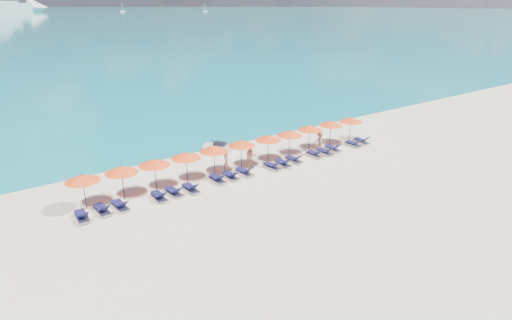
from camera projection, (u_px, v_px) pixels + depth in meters
ground at (282, 190)px, 28.44m from camera, size 1400.00×1400.00×0.00m
sailboat_near at (123, 11)px, 523.72m from camera, size 5.75×1.92×10.54m
sailboat_far at (205, 11)px, 543.95m from camera, size 5.53×1.84×10.14m
jetski at (218, 148)px, 35.46m from camera, size 1.98×2.57×0.87m
beachgoer_a at (226, 163)px, 30.70m from camera, size 0.74×0.72×1.70m
beachgoer_b at (251, 157)px, 31.80m from camera, size 1.01×0.83×1.82m
beachgoer_c at (320, 141)px, 35.63m from camera, size 1.19×0.83×1.67m
umbrella_0 at (82, 178)px, 25.11m from camera, size 2.10×2.10×2.28m
umbrella_1 at (121, 170)px, 26.35m from camera, size 2.10×2.10×2.28m
umbrella_2 at (154, 162)px, 27.57m from camera, size 2.10×2.10×2.28m
umbrella_3 at (186, 155)px, 28.83m from camera, size 2.10×2.10×2.28m
umbrella_4 at (214, 149)px, 30.12m from camera, size 2.10×2.10×2.28m
umbrella_5 at (241, 143)px, 31.33m from camera, size 2.10×2.10×2.28m
umbrella_6 at (268, 138)px, 32.57m from camera, size 2.10×2.10×2.28m
umbrella_7 at (290, 133)px, 33.72m from camera, size 2.10×2.10×2.28m
umbrella_8 at (310, 128)px, 35.13m from camera, size 2.10×2.10×2.28m
umbrella_9 at (331, 123)px, 36.44m from camera, size 2.10×2.10×2.28m
umbrella_10 at (351, 120)px, 37.54m from camera, size 2.10×2.10×2.28m
lounger_0 at (82, 216)px, 24.46m from camera, size 0.72×1.73×0.66m
lounger_1 at (102, 209)px, 25.24m from camera, size 0.69×1.73×0.66m
lounger_2 at (120, 205)px, 25.73m from camera, size 0.74×1.74×0.66m
lounger_3 at (159, 196)px, 26.93m from camera, size 0.70×1.73×0.66m
lounger_4 at (174, 192)px, 27.57m from camera, size 0.75×1.74×0.66m
lounger_5 at (191, 188)px, 28.12m from camera, size 0.63×1.70×0.66m
lounger_6 at (217, 179)px, 29.61m from camera, size 0.64×1.71×0.66m
lounger_7 at (231, 176)px, 30.12m from camera, size 0.65×1.71×0.66m
lounger_8 at (245, 172)px, 30.83m from camera, size 0.73×1.74×0.66m
lounger_9 at (272, 166)px, 31.92m from camera, size 0.78×1.75×0.66m
lounger_10 at (283, 163)px, 32.49m from camera, size 0.69×1.72×0.66m
lounger_11 at (294, 159)px, 33.24m from camera, size 0.71×1.73×0.66m
lounger_12 at (315, 154)px, 34.41m from camera, size 0.65×1.71×0.66m
lounger_13 at (325, 152)px, 34.94m from camera, size 0.79×1.75×0.66m
lounger_14 at (333, 148)px, 35.80m from camera, size 0.68×1.72×0.66m
lounger_15 at (353, 143)px, 36.92m from camera, size 0.68×1.72×0.66m
lounger_16 at (362, 141)px, 37.68m from camera, size 0.76×1.75×0.66m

